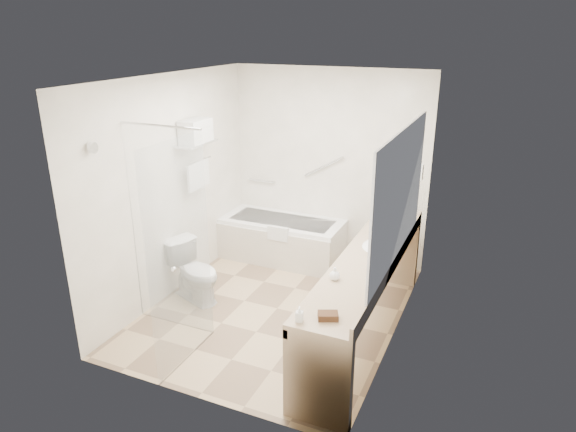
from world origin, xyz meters
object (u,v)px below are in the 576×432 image
at_px(vanity_counter, 366,280).
at_px(water_bottle_left, 383,220).
at_px(toilet, 195,272).
at_px(amenity_basket, 328,316).
at_px(bathtub, 282,239).

height_order(vanity_counter, water_bottle_left, water_bottle_left).
distance_m(vanity_counter, toilet, 2.00).
relative_size(amenity_basket, water_bottle_left, 0.72).
bearing_deg(toilet, water_bottle_left, -44.58).
bearing_deg(toilet, vanity_counter, -69.13).
relative_size(bathtub, water_bottle_left, 7.44).
height_order(toilet, water_bottle_left, water_bottle_left).
xyz_separation_m(bathtub, vanity_counter, (1.52, -1.39, 0.36)).
relative_size(vanity_counter, toilet, 3.93).
height_order(bathtub, amenity_basket, amenity_basket).
relative_size(toilet, water_bottle_left, 3.19).
bearing_deg(amenity_basket, bathtub, 121.31).
bearing_deg(amenity_basket, water_bottle_left, 92.17).
relative_size(vanity_counter, amenity_basket, 17.42).
xyz_separation_m(toilet, water_bottle_left, (1.91, 0.89, 0.61)).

